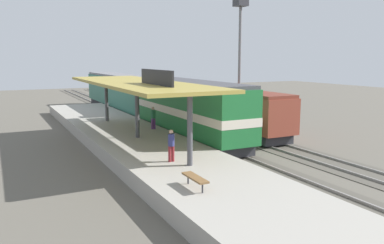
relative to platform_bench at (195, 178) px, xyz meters
name	(u,v)px	position (x,y,z in m)	size (l,w,h in m)	color
ground_plane	(220,141)	(8.00, 11.28, -1.34)	(120.00, 120.00, 0.00)	#5B564C
track_near	(197,143)	(6.00, 11.28, -1.31)	(3.20, 110.00, 0.16)	#4E4941
track_far	(248,138)	(10.60, 11.28, -1.31)	(3.20, 110.00, 0.16)	#4E4941
platform	(138,144)	(1.40, 11.28, -0.89)	(6.00, 44.00, 0.90)	#9E998E
station_canopy	(137,84)	(1.40, 11.19, 3.19)	(5.20, 18.00, 4.70)	#47474C
platform_bench	(195,178)	(0.00, 0.00, 0.00)	(0.44, 1.70, 0.50)	#333338
locomotive	(189,109)	(6.00, 12.60, 1.07)	(2.93, 14.43, 4.44)	#28282D
passenger_carriage_single	(120,92)	(6.00, 30.60, 0.97)	(2.90, 20.00, 4.24)	#28282D
freight_car	(237,111)	(10.60, 13.04, 0.63)	(2.80, 12.00, 3.54)	#28282D
light_mast	(240,35)	(13.80, 17.54, 7.05)	(1.10, 1.10, 11.70)	slate
person_waiting	(171,144)	(0.86, 4.37, 0.51)	(0.34, 0.34, 1.71)	maroon
person_walking	(153,117)	(3.52, 13.78, 0.51)	(0.34, 0.34, 1.71)	#663375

